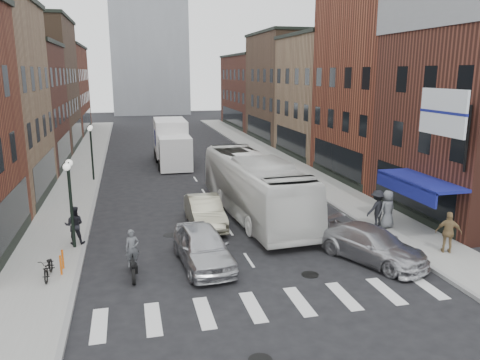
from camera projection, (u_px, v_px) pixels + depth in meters
name	position (u px, v px, depth m)	size (l,w,h in m)	color
ground	(255.00, 270.00, 19.15)	(160.00, 160.00, 0.00)	black
sidewalk_left	(83.00, 170.00, 38.02)	(3.00, 74.00, 0.15)	gray
sidewalk_right	(281.00, 161.00, 41.91)	(3.00, 74.00, 0.15)	gray
curb_left	(102.00, 170.00, 38.38)	(0.20, 74.00, 0.16)	gray
curb_right	(265.00, 163.00, 41.59)	(0.20, 74.00, 0.16)	gray
crosswalk_stripes	(278.00, 304.00, 16.31)	(12.00, 2.20, 0.01)	silver
bldg_left_far_a	(22.00, 84.00, 47.36)	(10.30, 12.20, 13.30)	#4C3626
bldg_left_far_b	(45.00, 89.00, 60.84)	(10.30, 16.20, 11.30)	maroon
bldg_right_mid_a	(402.00, 82.00, 34.22)	(10.30, 10.20, 14.30)	maroon
bldg_right_mid_b	(341.00, 96.00, 44.03)	(10.30, 10.20, 11.30)	#89674B
bldg_right_far_a	(300.00, 87.00, 54.33)	(10.30, 12.20, 12.30)	#4C3626
bldg_right_far_b	(265.00, 91.00, 67.81)	(10.30, 16.20, 10.30)	#4E251B
awning_blue	(417.00, 182.00, 22.97)	(1.80, 5.00, 0.78)	navy
billboard_sign	(444.00, 114.00, 20.20)	(1.52, 3.00, 3.70)	black
streetlamp_near	(70.00, 188.00, 20.59)	(0.32, 1.22, 4.11)	black
streetlamp_far	(91.00, 142.00, 33.85)	(0.32, 1.22, 4.11)	black
bike_rack	(62.00, 262.00, 18.52)	(0.08, 0.68, 0.80)	#D8590C
box_truck	(172.00, 143.00, 40.55)	(2.79, 8.76, 3.80)	white
motorcycle_rider	(133.00, 255.00, 18.22)	(0.58, 1.95, 1.98)	black
transit_bus	(254.00, 186.00, 25.98)	(2.85, 12.19, 3.40)	silver
sedan_left_near	(203.00, 247.00, 19.43)	(1.94, 4.82, 1.64)	silver
sedan_left_far	(205.00, 212.00, 24.41)	(1.64, 4.71, 1.55)	#AFAA8E
curb_car	(372.00, 244.00, 19.92)	(2.04, 5.03, 1.46)	#B6B6BB
parked_bicycle	(48.00, 267.00, 17.97)	(0.57, 1.62, 0.85)	black
ped_left_solo	(74.00, 225.00, 21.46)	(0.87, 0.50, 1.79)	black
ped_right_a	(377.00, 208.00, 23.83)	(1.24, 0.61, 1.91)	black
ped_right_b	(449.00, 232.00, 20.39)	(1.08, 0.54, 1.85)	olive
ped_right_c	(387.00, 209.00, 23.66)	(0.95, 0.62, 1.94)	slate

